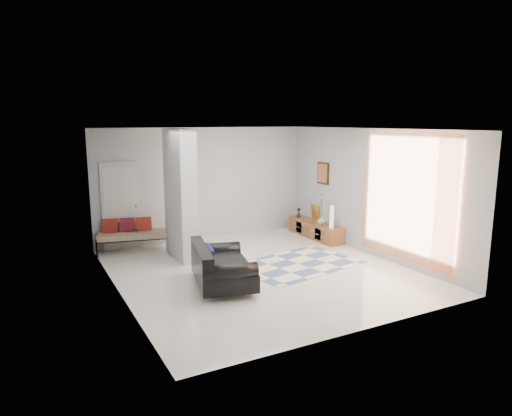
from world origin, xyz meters
TOP-DOWN VIEW (x-y plane):
  - floor at (0.00, 0.00)m, footprint 6.00×6.00m
  - ceiling at (0.00, 0.00)m, footprint 6.00×6.00m
  - wall_back at (0.00, 3.00)m, footprint 6.00×0.00m
  - wall_front at (0.00, -3.00)m, footprint 6.00×0.00m
  - wall_left at (-2.75, 0.00)m, footprint 0.00×6.00m
  - wall_right at (2.75, 0.00)m, footprint 0.00×6.00m
  - partition_column at (-1.10, 1.60)m, footprint 0.35×1.20m
  - hallway_door at (-2.10, 2.96)m, footprint 0.85×0.06m
  - curtain at (2.67, -1.15)m, footprint 0.00×2.55m
  - wall_art at (2.72, 1.70)m, footprint 0.04×0.45m
  - media_console at (2.52, 1.70)m, footprint 0.45×1.91m
  - loveseat at (-1.06, -0.39)m, footprint 1.31×1.82m
  - daybed at (-1.92, 2.64)m, footprint 1.74×1.04m
  - area_rug at (0.90, 0.02)m, footprint 2.76×2.09m
  - cylinder_lamp at (2.50, 1.00)m, footprint 0.10×0.10m
  - bronze_figurine at (2.47, 2.41)m, footprint 0.13×0.13m
  - vase at (2.47, 1.39)m, footprint 0.20×0.20m

SIDE VIEW (x-z plane):
  - floor at x=0.00m, z-range 0.00..0.00m
  - area_rug at x=0.90m, z-range 0.00..0.01m
  - media_console at x=2.52m, z-range -0.20..0.60m
  - loveseat at x=-1.06m, z-range -0.03..0.73m
  - daybed at x=-1.92m, z-range 0.04..0.80m
  - vase at x=2.47m, z-range 0.40..0.61m
  - bronze_figurine at x=2.47m, z-range 0.40..0.66m
  - cylinder_lamp at x=2.50m, z-range 0.40..0.94m
  - hallway_door at x=-2.10m, z-range 0.00..2.04m
  - partition_column at x=-1.10m, z-range 0.00..2.80m
  - wall_back at x=0.00m, z-range -1.60..4.40m
  - wall_front at x=0.00m, z-range -1.60..4.40m
  - wall_left at x=-2.75m, z-range -1.60..4.40m
  - wall_right at x=2.75m, z-range -1.60..4.40m
  - curtain at x=2.67m, z-range 0.17..2.72m
  - wall_art at x=2.72m, z-range 1.38..1.92m
  - ceiling at x=0.00m, z-range 2.80..2.80m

